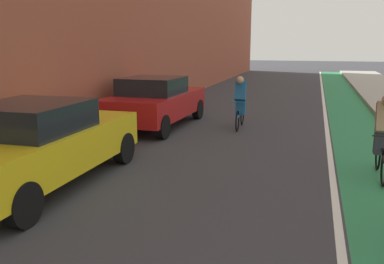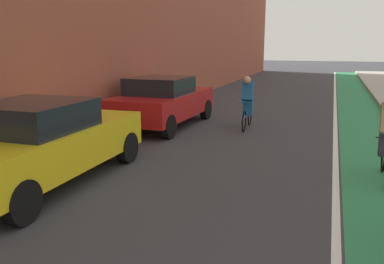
{
  "view_description": "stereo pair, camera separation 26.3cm",
  "coord_description": "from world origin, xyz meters",
  "px_view_note": "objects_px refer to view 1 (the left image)",
  "views": [
    {
      "loc": [
        1.78,
        3.25,
        2.51
      ],
      "look_at": [
        -0.17,
        9.8,
        1.04
      ],
      "focal_mm": 38.41,
      "sensor_mm": 36.0,
      "label": 1
    },
    {
      "loc": [
        2.03,
        3.33,
        2.51
      ],
      "look_at": [
        -0.17,
        9.8,
        1.04
      ],
      "focal_mm": 38.41,
      "sensor_mm": 36.0,
      "label": 2
    }
  ],
  "objects_px": {
    "parked_sedan_red": "(155,101)",
    "cyclist_trailing": "(383,134)",
    "cyclist_far": "(240,102)",
    "parked_sedan_yellow_cab": "(38,143)"
  },
  "relations": [
    {
      "from": "parked_sedan_red",
      "to": "cyclist_trailing",
      "type": "relative_size",
      "value": 2.49
    },
    {
      "from": "parked_sedan_red",
      "to": "cyclist_far",
      "type": "height_order",
      "value": "cyclist_far"
    },
    {
      "from": "parked_sedan_yellow_cab",
      "to": "parked_sedan_red",
      "type": "height_order",
      "value": "same"
    },
    {
      "from": "parked_sedan_yellow_cab",
      "to": "cyclist_trailing",
      "type": "xyz_separation_m",
      "value": [
        5.96,
        2.23,
        0.07
      ]
    },
    {
      "from": "parked_sedan_red",
      "to": "cyclist_trailing",
      "type": "distance_m",
      "value": 6.87
    },
    {
      "from": "cyclist_trailing",
      "to": "cyclist_far",
      "type": "relative_size",
      "value": 1.05
    },
    {
      "from": "parked_sedan_yellow_cab",
      "to": "cyclist_trailing",
      "type": "distance_m",
      "value": 6.37
    },
    {
      "from": "parked_sedan_red",
      "to": "cyclist_trailing",
      "type": "bearing_deg",
      "value": -29.74
    },
    {
      "from": "parked_sedan_yellow_cab",
      "to": "cyclist_trailing",
      "type": "bearing_deg",
      "value": 20.54
    },
    {
      "from": "cyclist_trailing",
      "to": "parked_sedan_yellow_cab",
      "type": "bearing_deg",
      "value": -159.46
    }
  ]
}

